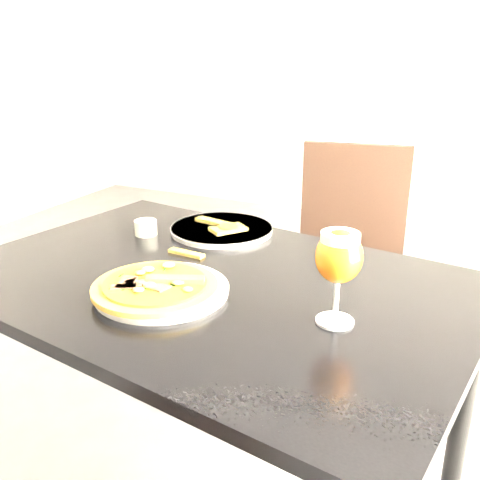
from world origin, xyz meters
The scene contains 9 objects.
dining_table centered at (0.19, -0.03, 0.66)m, with size 1.31×0.98×0.75m.
chair_far centered at (0.31, 0.84, 0.51)m, with size 0.49×0.49×0.92m.
plate_main centered at (0.14, -0.15, 0.76)m, with size 0.29×0.29×0.02m, color silver.
pizza centered at (0.13, -0.16, 0.77)m, with size 0.27×0.27×0.03m.
plate_second centered at (0.07, 0.28, 0.76)m, with size 0.29×0.29×0.02m, color silver.
crust_scraps centered at (0.08, 0.27, 0.77)m, with size 0.18×0.12×0.01m.
loose_crust centered at (0.07, 0.08, 0.75)m, with size 0.10×0.02×0.01m, color olive.
sauce_cup centered at (-0.12, 0.16, 0.77)m, with size 0.06×0.06×0.04m.
beer_glass centered at (0.52, -0.11, 0.89)m, with size 0.09×0.09×0.19m.
Camera 1 is at (0.75, -1.03, 1.26)m, focal length 40.00 mm.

